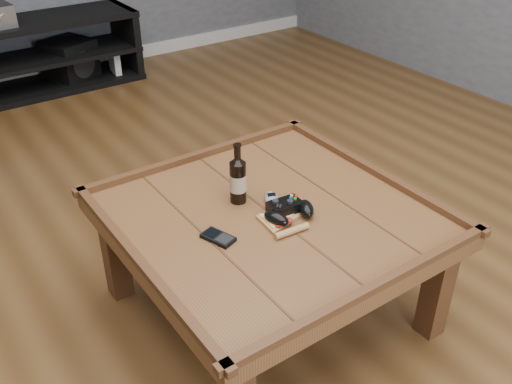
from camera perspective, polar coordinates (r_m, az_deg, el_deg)
ground at (r=2.23m, az=1.27°, el=-11.74°), size 6.00×6.00×0.00m
baseboard at (r=4.64m, az=-21.43°, el=10.99°), size 5.00×0.02×0.10m
coffee_table at (r=1.98m, az=1.41°, el=-3.53°), size 1.03×1.03×0.48m
media_console at (r=4.36m, az=-21.04°, el=12.55°), size 1.40×0.45×0.50m
beer_bottle at (r=1.97m, az=-1.82°, el=1.32°), size 0.06×0.06×0.22m
game_controller at (r=1.92m, az=3.28°, el=-1.87°), size 0.20×0.14×0.05m
pizza_slice at (r=1.90m, az=2.42°, el=-2.92°), size 0.15×0.23×0.02m
smartphone at (r=1.83m, az=-3.81°, el=-4.55°), size 0.09×0.12×0.01m
remote_control at (r=1.97m, az=1.85°, el=-1.30°), size 0.12×0.19×0.03m
subwoofer at (r=4.49m, az=-18.10°, el=12.35°), size 0.40×0.40×0.31m
game_console at (r=4.48m, az=-13.93°, el=12.27°), size 0.12×0.19×0.23m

